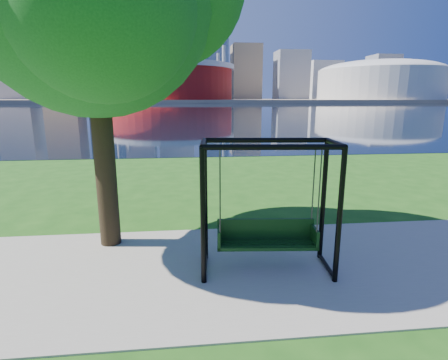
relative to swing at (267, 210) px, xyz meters
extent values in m
plane|color=#1E5114|center=(-0.60, 0.57, -1.15)|extent=(900.00, 900.00, 0.00)
cube|color=#9E937F|center=(-0.60, 0.07, -1.14)|extent=(120.00, 4.00, 0.03)
cube|color=black|center=(-0.60, 102.57, -1.14)|extent=(900.00, 180.00, 0.02)
cube|color=#937F60|center=(-0.60, 306.57, -0.15)|extent=(900.00, 228.00, 2.00)
cylinder|color=maroon|center=(-10.60, 235.57, 11.85)|extent=(80.00, 80.00, 22.00)
cylinder|color=silver|center=(-10.60, 235.57, 21.35)|extent=(83.00, 83.00, 3.00)
cylinder|color=silver|center=(22.31, 254.57, 16.85)|extent=(2.00, 2.00, 32.00)
cylinder|color=silver|center=(-43.51, 254.57, 16.85)|extent=(2.00, 2.00, 32.00)
cylinder|color=silver|center=(-43.51, 216.57, 16.85)|extent=(2.00, 2.00, 32.00)
cylinder|color=silver|center=(22.31, 216.57, 16.85)|extent=(2.00, 2.00, 32.00)
cylinder|color=beige|center=(134.40, 235.57, 10.85)|extent=(84.00, 84.00, 20.00)
ellipsoid|color=beige|center=(134.40, 235.57, 19.85)|extent=(84.00, 84.00, 15.12)
cube|color=gray|center=(-140.60, 310.57, 31.85)|extent=(28.00, 28.00, 62.00)
cube|color=#998466|center=(-100.60, 300.57, 44.85)|extent=(26.00, 26.00, 88.00)
cube|color=slate|center=(-70.60, 325.57, 48.35)|extent=(30.00, 24.00, 95.00)
cube|color=gray|center=(-40.60, 305.57, 36.85)|extent=(24.00, 24.00, 72.00)
cube|color=silver|center=(-10.60, 335.57, 40.85)|extent=(32.00, 28.00, 80.00)
cube|color=slate|center=(24.40, 310.57, 29.85)|extent=(22.00, 22.00, 58.00)
cube|color=#998466|center=(54.40, 325.57, 24.85)|extent=(26.00, 26.00, 48.00)
cube|color=gray|center=(94.40, 315.57, 21.85)|extent=(28.00, 24.00, 42.00)
cube|color=silver|center=(134.40, 340.57, 18.85)|extent=(30.00, 26.00, 36.00)
cube|color=gray|center=(184.40, 320.57, 20.85)|extent=(24.00, 24.00, 40.00)
cube|color=#998466|center=(224.40, 335.57, 16.85)|extent=(26.00, 26.00, 32.00)
cylinder|color=black|center=(-1.16, -0.38, 0.02)|extent=(0.10, 0.10, 2.34)
cylinder|color=black|center=(1.07, -0.59, 0.02)|extent=(0.10, 0.10, 2.34)
cylinder|color=black|center=(-1.08, 0.53, 0.02)|extent=(0.10, 0.10, 2.34)
cylinder|color=black|center=(1.15, 0.33, 0.02)|extent=(0.10, 0.10, 2.34)
cylinder|color=black|center=(-0.04, -0.48, 1.19)|extent=(2.24, 0.30, 0.09)
cylinder|color=black|center=(0.04, 0.43, 1.19)|extent=(2.24, 0.30, 0.09)
cylinder|color=black|center=(-1.12, 0.07, 1.19)|extent=(0.17, 0.92, 0.09)
cylinder|color=black|center=(-1.12, 0.07, -1.07)|extent=(0.16, 0.92, 0.07)
cylinder|color=black|center=(1.11, -0.13, 1.19)|extent=(0.17, 0.92, 0.09)
cylinder|color=black|center=(1.11, -0.13, -1.07)|extent=(0.16, 0.92, 0.07)
cube|color=black|center=(0.00, -0.03, -0.64)|extent=(1.81, 0.62, 0.06)
cube|color=black|center=(0.02, 0.17, -0.42)|extent=(1.78, 0.21, 0.39)
cube|color=black|center=(-0.86, 0.05, -0.50)|extent=(0.09, 0.46, 0.35)
cube|color=black|center=(0.85, -0.11, -0.50)|extent=(0.09, 0.46, 0.35)
cylinder|color=#302F34|center=(-0.86, -0.14, 0.40)|extent=(0.03, 0.03, 1.47)
cylinder|color=#302F34|center=(0.82, -0.29, 0.40)|extent=(0.03, 0.03, 1.47)
cylinder|color=#302F34|center=(-0.82, 0.24, 0.40)|extent=(0.03, 0.03, 1.47)
cylinder|color=#302F34|center=(0.85, 0.08, 0.40)|extent=(0.03, 0.03, 1.47)
cylinder|color=black|center=(-3.07, 1.49, 0.96)|extent=(0.42, 0.42, 4.22)
sphere|color=#18541B|center=(-2.69, 0.43, 3.36)|extent=(3.07, 3.07, 3.07)
camera|label=1|loc=(-1.39, -5.78, 1.93)|focal=28.00mm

